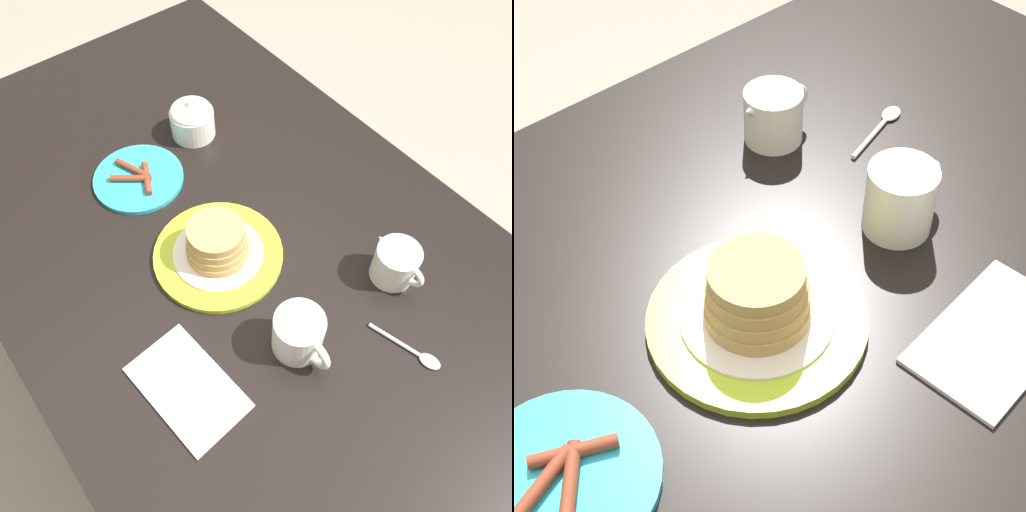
% 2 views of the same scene
% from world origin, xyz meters
% --- Properties ---
extents(dining_table, '(1.53, 0.88, 0.75)m').
position_xyz_m(dining_table, '(0.00, 0.00, 0.64)').
color(dining_table, black).
rests_on(dining_table, ground_plane).
extents(pancake_plate, '(0.25, 0.25, 0.09)m').
position_xyz_m(pancake_plate, '(-0.00, -0.04, 0.78)').
color(pancake_plate, '#AAC628').
rests_on(pancake_plate, dining_table).
extents(side_plate_bacon, '(0.19, 0.19, 0.02)m').
position_xyz_m(side_plate_bacon, '(-0.26, -0.06, 0.76)').
color(side_plate_bacon, '#2DADBC').
rests_on(side_plate_bacon, dining_table).
extents(coffee_mug, '(0.12, 0.09, 0.09)m').
position_xyz_m(coffee_mug, '(0.23, -0.04, 0.79)').
color(coffee_mug, silver).
rests_on(coffee_mug, dining_table).
extents(creamer_pitcher, '(0.12, 0.08, 0.09)m').
position_xyz_m(creamer_pitcher, '(0.23, 0.19, 0.79)').
color(creamer_pitcher, silver).
rests_on(creamer_pitcher, dining_table).
extents(napkin, '(0.20, 0.13, 0.01)m').
position_xyz_m(napkin, '(0.18, -0.23, 0.75)').
color(napkin, silver).
rests_on(napkin, dining_table).
extents(spoon, '(0.13, 0.05, 0.01)m').
position_xyz_m(spoon, '(0.37, 0.10, 0.75)').
color(spoon, silver).
rests_on(spoon, dining_table).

